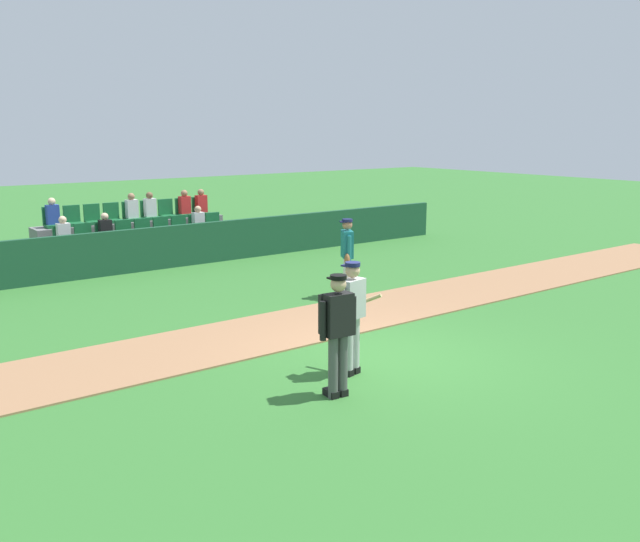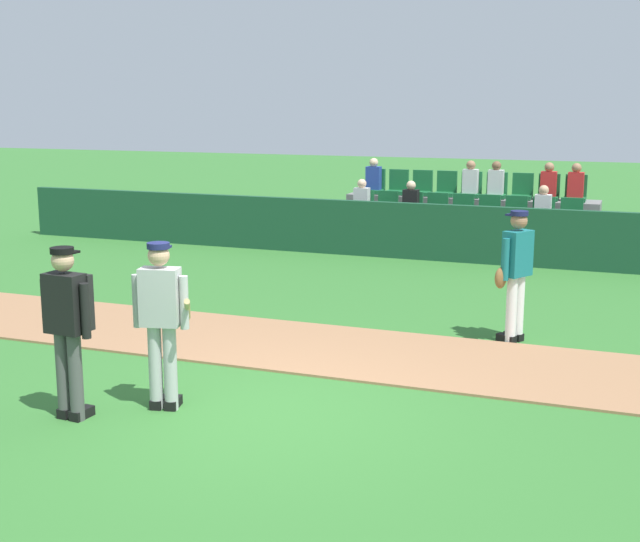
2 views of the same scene
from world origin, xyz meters
name	(u,v)px [view 2 (image 2 of 2)]	position (x,y,z in m)	size (l,w,h in m)	color
ground_plane	(264,412)	(0.00, 0.00, 0.00)	(80.00, 80.00, 0.00)	#33702D
infield_dirt_path	(339,350)	(0.00, 2.33, 0.01)	(28.00, 2.18, 0.03)	#9E704C
dugout_fence	(451,233)	(0.00, 9.00, 0.57)	(20.00, 0.16, 1.14)	#19472D
stadium_bleachers	(466,226)	(0.00, 10.45, 0.52)	(5.55, 2.10, 1.90)	slate
batter_grey_jersey	(162,319)	(-1.01, -0.27, 0.97)	(0.73, 0.72, 1.76)	#B2B2B2
umpire_home_plate	(68,323)	(-1.74, -0.83, 1.00)	(0.59, 0.33, 1.76)	#4C4C4C
runner_teal_jersey	(516,271)	(2.02, 3.57, 0.96)	(0.46, 0.60, 1.76)	white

